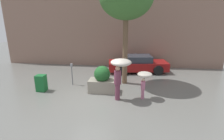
% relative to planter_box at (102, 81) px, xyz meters
% --- Properties ---
extents(ground_plane, '(40.00, 40.00, 0.00)m').
position_rel_planter_box_xyz_m(ground_plane, '(-0.31, -0.92, -0.64)').
color(ground_plane, slate).
extents(building_facade, '(18.00, 0.30, 6.00)m').
position_rel_planter_box_xyz_m(building_facade, '(-0.31, 5.58, 2.36)').
color(building_facade, '#8C6B5B').
rests_on(building_facade, ground).
extents(planter_box, '(1.44, 0.86, 1.45)m').
position_rel_planter_box_xyz_m(planter_box, '(0.00, 0.00, 0.00)').
color(planter_box, gray).
rests_on(planter_box, ground).
extents(person_adult, '(0.98, 0.98, 2.04)m').
position_rel_planter_box_xyz_m(person_adult, '(1.00, -0.85, 0.94)').
color(person_adult, brown).
rests_on(person_adult, ground).
extents(person_child, '(0.71, 0.71, 1.37)m').
position_rel_planter_box_xyz_m(person_child, '(2.18, -0.58, 0.46)').
color(person_child, '#B76684').
rests_on(person_child, ground).
extents(parked_car_near, '(4.47, 2.29, 1.24)m').
position_rel_planter_box_xyz_m(parked_car_near, '(1.99, 3.98, -0.05)').
color(parked_car_near, maroon).
rests_on(parked_car_near, ground).
extents(parking_meter, '(0.14, 0.14, 1.31)m').
position_rel_planter_box_xyz_m(parking_meter, '(-1.96, 0.82, 0.29)').
color(parking_meter, '#595B60').
rests_on(parking_meter, ground).
extents(newspaper_box, '(0.50, 0.44, 0.90)m').
position_rel_planter_box_xyz_m(newspaper_box, '(-3.34, -0.26, -0.19)').
color(newspaper_box, '#19662D').
rests_on(newspaper_box, ground).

